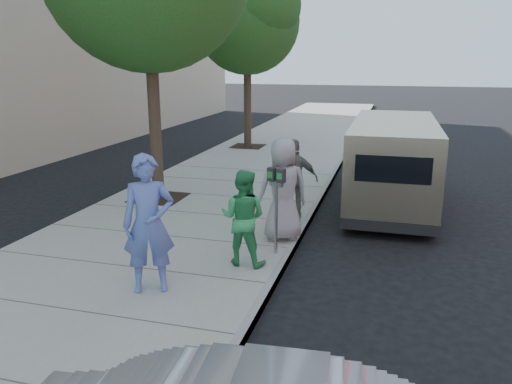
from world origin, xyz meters
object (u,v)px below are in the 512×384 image
at_px(van, 392,161).
at_px(person_striped_polo, 294,179).
at_px(tree_far, 248,16).
at_px(person_officer, 149,224).
at_px(person_gray_shirt, 283,190).
at_px(parking_meter, 276,192).
at_px(person_green_shirt, 243,217).

height_order(van, person_striped_polo, van).
xyz_separation_m(tree_far, person_officer, (2.09, -12.15, -3.73)).
relative_size(tree_far, person_gray_shirt, 3.42).
height_order(tree_far, parking_meter, tree_far).
bearing_deg(person_green_shirt, parking_meter, -122.63).
bearing_deg(person_green_shirt, van, -112.83).
bearing_deg(person_striped_polo, tree_far, -80.06).
bearing_deg(tree_far, van, -49.37).
relative_size(van, person_striped_polo, 3.27).
relative_size(tree_far, person_striped_polo, 3.86).
relative_size(van, person_green_shirt, 3.48).
bearing_deg(van, tree_far, 130.19).
bearing_deg(person_green_shirt, person_striped_polo, -93.93).
bearing_deg(parking_meter, person_striped_polo, 111.24).
distance_m(person_officer, person_green_shirt, 1.64).
distance_m(tree_far, person_striped_polo, 9.78).
distance_m(tree_far, parking_meter, 11.48).
xyz_separation_m(parking_meter, person_green_shirt, (-0.41, -0.57, -0.30)).
relative_size(parking_meter, van, 0.27).
bearing_deg(person_gray_shirt, person_officer, 35.04).
xyz_separation_m(person_officer, person_striped_polo, (1.32, 3.85, -0.16)).
relative_size(tree_far, person_officer, 3.24).
height_order(person_gray_shirt, person_striped_polo, person_gray_shirt).
height_order(tree_far, van, tree_far).
bearing_deg(parking_meter, person_gray_shirt, 112.49).
height_order(person_officer, person_green_shirt, person_officer).
height_order(tree_far, person_striped_polo, tree_far).
distance_m(parking_meter, person_green_shirt, 0.76).
xyz_separation_m(person_green_shirt, person_striped_polo, (0.32, 2.57, 0.05)).
xyz_separation_m(person_officer, person_gray_shirt, (1.36, 2.58, -0.05)).
bearing_deg(tree_far, person_striped_polo, -67.64).
xyz_separation_m(parking_meter, van, (1.84, 4.07, -0.17)).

